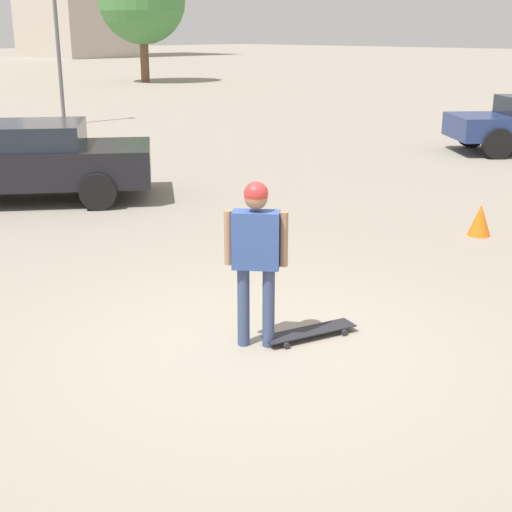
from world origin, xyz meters
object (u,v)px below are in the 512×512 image
object	(u,v)px
person	(256,246)
skateboard	(310,331)
car_parked_near	(18,160)
traffic_cone	(480,220)

from	to	relation	value
person	skateboard	world-z (taller)	person
person	car_parked_near	size ratio (longest dim) A/B	0.33
car_parked_near	traffic_cone	world-z (taller)	car_parked_near
traffic_cone	skateboard	bearing A→B (deg)	6.78
person	skateboard	bearing A→B (deg)	24.71
traffic_cone	car_parked_near	bearing A→B (deg)	-63.37
skateboard	traffic_cone	distance (m)	4.57
skateboard	traffic_cone	world-z (taller)	traffic_cone
person	traffic_cone	distance (m)	5.09
skateboard	car_parked_near	distance (m)	7.59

